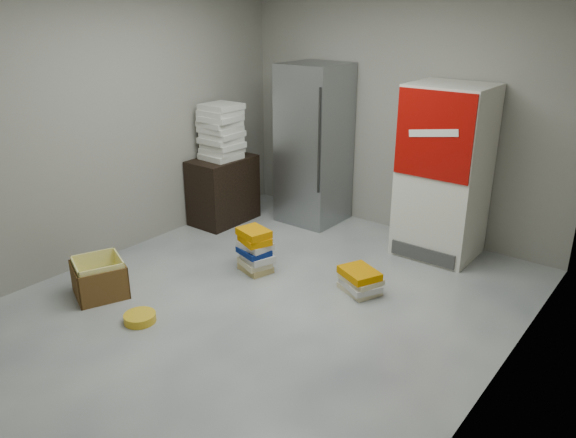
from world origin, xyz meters
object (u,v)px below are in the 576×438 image
(wood_shelf, at_px, (223,190))
(cardboard_box, at_px, (100,280))
(phonebook_stack_main, at_px, (255,250))
(steel_fridge, at_px, (314,145))
(coke_cooler, at_px, (444,172))

(wood_shelf, height_order, cardboard_box, wood_shelf)
(wood_shelf, bearing_deg, cardboard_box, -78.72)
(phonebook_stack_main, distance_m, cardboard_box, 1.49)
(steel_fridge, relative_size, wood_shelf, 2.37)
(steel_fridge, distance_m, cardboard_box, 2.95)
(steel_fridge, xyz_separation_m, cardboard_box, (-0.41, -2.81, -0.80))
(steel_fridge, bearing_deg, phonebook_stack_main, -75.64)
(steel_fridge, height_order, coke_cooler, steel_fridge)
(coke_cooler, bearing_deg, wood_shelf, -163.72)
(steel_fridge, distance_m, phonebook_stack_main, 1.77)
(wood_shelf, relative_size, cardboard_box, 1.38)
(steel_fridge, height_order, cardboard_box, steel_fridge)
(steel_fridge, relative_size, coke_cooler, 1.06)
(coke_cooler, distance_m, cardboard_box, 3.57)
(coke_cooler, height_order, phonebook_stack_main, coke_cooler)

